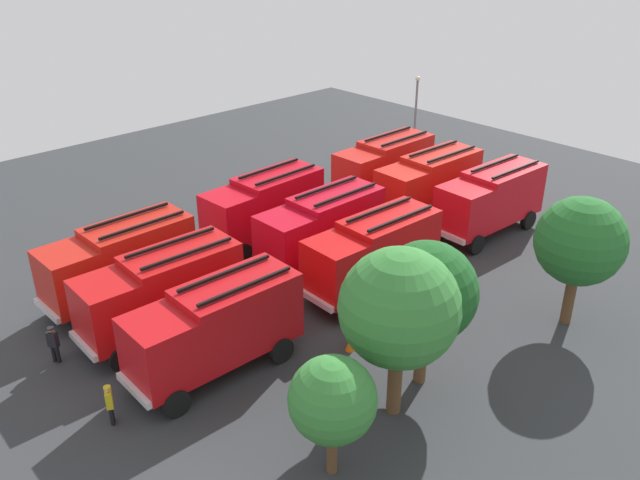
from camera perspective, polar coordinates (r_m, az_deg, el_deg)
name	(u,v)px	position (r m, az deg, el deg)	size (l,w,h in m)	color
ground_plane	(320,264)	(34.76, 0.00, -2.07)	(55.84, 55.84, 0.00)	#2D3033
fire_truck_0	(384,165)	(42.64, 5.57, 6.49)	(7.20, 2.76, 3.88)	red
fire_truck_1	(264,205)	(36.55, -4.85, 3.06)	(7.28, 2.96, 3.88)	red
fire_truck_2	(119,259)	(32.00, -16.96, -1.62)	(7.22, 2.80, 3.88)	red
fire_truck_3	(429,181)	(40.21, 9.41, 5.01)	(7.28, 2.96, 3.88)	red
fire_truck_4	(321,226)	(33.86, 0.11, 1.20)	(7.21, 2.78, 3.88)	red
fire_truck_5	(161,290)	(29.01, -13.56, -4.20)	(7.29, 2.97, 3.88)	red
fire_truck_6	(491,198)	(38.51, 14.54, 3.53)	(7.31, 3.04, 3.88)	red
fire_truck_7	(373,252)	(31.41, 4.61, -1.01)	(7.28, 2.97, 3.88)	red
fire_truck_8	(215,325)	(26.22, -9.03, -7.30)	(7.26, 2.91, 3.88)	red
firefighter_0	(485,195)	(42.03, 14.06, 3.79)	(0.42, 0.48, 1.74)	black
firefighter_1	(354,329)	(27.94, 3.00, -7.71)	(0.48, 0.41, 1.63)	black
firefighter_2	(110,403)	(25.34, -17.71, -13.26)	(0.40, 0.48, 1.63)	black
firefighter_3	(53,343)	(29.13, -22.04, -8.24)	(0.42, 0.48, 1.68)	black
tree_0	(580,242)	(30.15, 21.56, -0.13)	(3.87, 3.87, 6.00)	brown
tree_1	(426,293)	(24.68, 9.17, -4.51)	(3.86, 3.86, 5.98)	brown
tree_2	(399,309)	(22.80, 6.86, -5.90)	(4.26, 4.26, 6.61)	brown
tree_3	(333,400)	(21.11, 1.09, -13.67)	(2.84, 2.84, 4.41)	brown
traffic_cone_0	(350,344)	(28.12, 2.61, -8.98)	(0.41, 0.41, 0.59)	#F2600C
lamppost	(416,113)	(48.74, 8.26, 10.84)	(0.36, 0.36, 6.35)	slate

